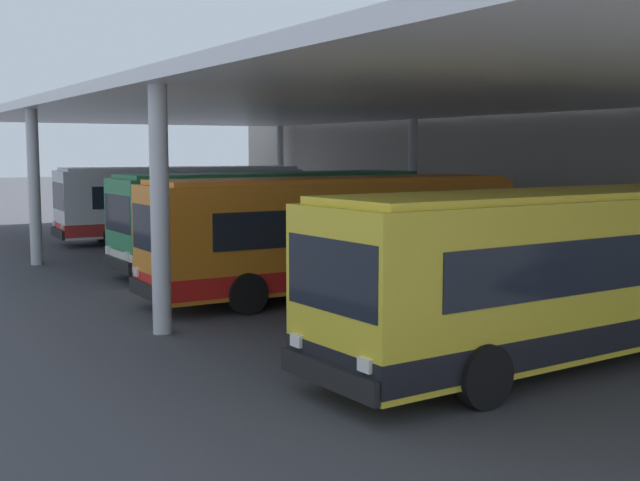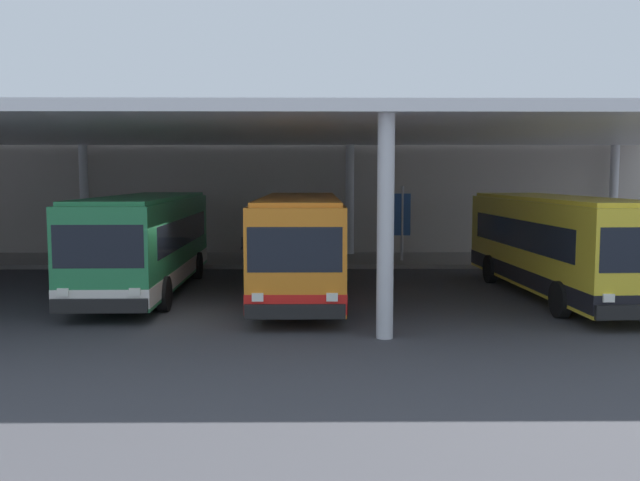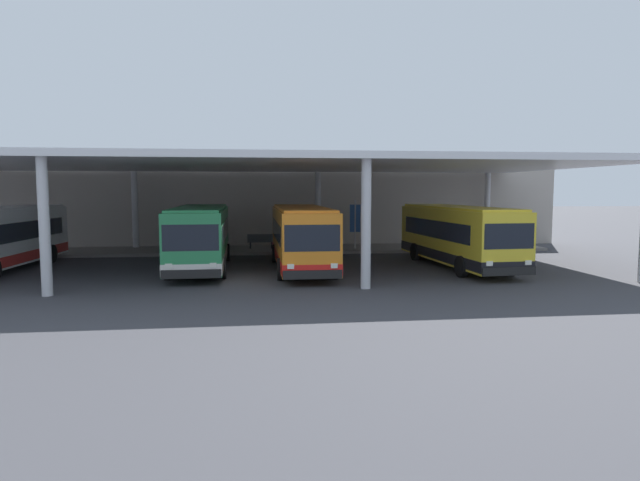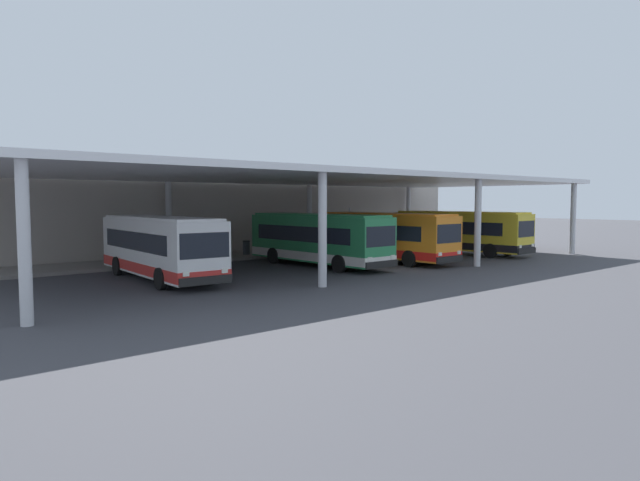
# 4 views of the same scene
# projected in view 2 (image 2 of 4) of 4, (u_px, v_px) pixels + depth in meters

# --- Properties ---
(ground_plane) EXTENTS (200.00, 200.00, 0.00)m
(ground_plane) POSITION_uv_depth(u_px,v_px,m) (149.00, 317.00, 18.64)
(ground_plane) COLOR #3D3D42
(platform_kerb) EXTENTS (42.00, 4.50, 0.18)m
(platform_kerb) POSITION_uv_depth(u_px,v_px,m) (213.00, 260.00, 30.32)
(platform_kerb) COLOR gray
(platform_kerb) RESTS_ON ground
(station_building_facade) EXTENTS (48.00, 1.60, 6.60)m
(station_building_facade) POSITION_uv_depth(u_px,v_px,m) (221.00, 186.00, 33.26)
(station_building_facade) COLOR #ADA399
(station_building_facade) RESTS_ON ground
(canopy_shelter) EXTENTS (40.00, 17.00, 5.55)m
(canopy_shelter) POSITION_uv_depth(u_px,v_px,m) (184.00, 132.00, 23.61)
(canopy_shelter) COLOR silver
(canopy_shelter) RESTS_ON ground
(bus_second_bay) EXTENTS (2.84, 10.57, 3.17)m
(bus_second_bay) POSITION_uv_depth(u_px,v_px,m) (146.00, 242.00, 22.40)
(bus_second_bay) COLOR #28844C
(bus_second_bay) RESTS_ON ground
(bus_middle_bay) EXTENTS (2.75, 10.54, 3.17)m
(bus_middle_bay) POSITION_uv_depth(u_px,v_px,m) (300.00, 244.00, 21.68)
(bus_middle_bay) COLOR orange
(bus_middle_bay) RESTS_ON ground
(bus_far_bay) EXTENTS (3.11, 10.65, 3.17)m
(bus_far_bay) POSITION_uv_depth(u_px,v_px,m) (557.00, 245.00, 21.61)
(bus_far_bay) COLOR yellow
(bus_far_bay) RESTS_ON ground
(bench_waiting) EXTENTS (1.80, 0.45, 0.92)m
(bench_waiting) POSITION_uv_depth(u_px,v_px,m) (262.00, 247.00, 30.36)
(bench_waiting) COLOR #4C515B
(bench_waiting) RESTS_ON platform_kerb
(trash_bin) EXTENTS (0.52, 0.52, 0.98)m
(trash_bin) POSITION_uv_depth(u_px,v_px,m) (180.00, 248.00, 29.89)
(trash_bin) COLOR #33383D
(trash_bin) RESTS_ON platform_kerb
(banner_sign) EXTENTS (0.70, 0.12, 3.20)m
(banner_sign) POSITION_uv_depth(u_px,v_px,m) (402.00, 219.00, 29.41)
(banner_sign) COLOR #B2B2B7
(banner_sign) RESTS_ON platform_kerb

